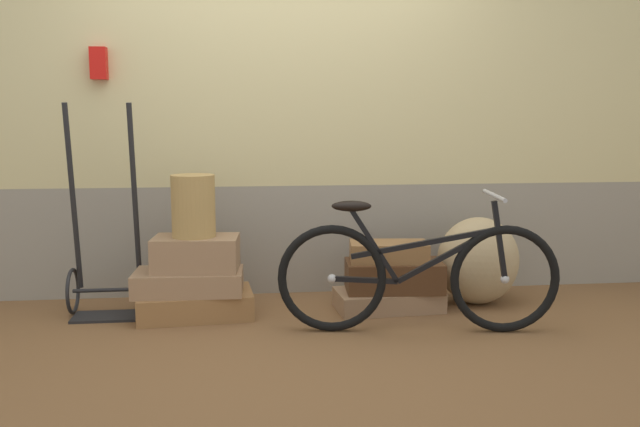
{
  "coord_description": "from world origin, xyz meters",
  "views": [
    {
      "loc": [
        -0.25,
        -3.71,
        1.2
      ],
      "look_at": [
        0.2,
        0.17,
        0.63
      ],
      "focal_mm": 37.48,
      "sensor_mm": 36.0,
      "label": 1
    }
  ],
  "objects_px": {
    "suitcase_4": "(394,276)",
    "bicycle": "(417,275)",
    "suitcase_5": "(389,252)",
    "suitcase_0": "(196,304)",
    "suitcase_1": "(189,282)",
    "burlap_sack": "(478,261)",
    "suitcase_3": "(388,300)",
    "suitcase_2": "(196,253)",
    "wicker_basket": "(193,206)",
    "luggage_trolley": "(107,267)"
  },
  "relations": [
    {
      "from": "suitcase_1",
      "to": "burlap_sack",
      "type": "xyz_separation_m",
      "value": [
        1.83,
        0.1,
        0.06
      ]
    },
    {
      "from": "suitcase_0",
      "to": "bicycle",
      "type": "relative_size",
      "value": 0.43
    },
    {
      "from": "suitcase_5",
      "to": "suitcase_0",
      "type": "bearing_deg",
      "value": -172.82
    },
    {
      "from": "suitcase_0",
      "to": "suitcase_4",
      "type": "xyz_separation_m",
      "value": [
        1.22,
        0.0,
        0.14
      ]
    },
    {
      "from": "suitcase_1",
      "to": "bicycle",
      "type": "bearing_deg",
      "value": -16.11
    },
    {
      "from": "suitcase_2",
      "to": "wicker_basket",
      "type": "relative_size",
      "value": 1.36
    },
    {
      "from": "suitcase_3",
      "to": "suitcase_4",
      "type": "bearing_deg",
      "value": -10.43
    },
    {
      "from": "suitcase_1",
      "to": "burlap_sack",
      "type": "height_order",
      "value": "burlap_sack"
    },
    {
      "from": "suitcase_0",
      "to": "suitcase_5",
      "type": "xyz_separation_m",
      "value": [
        1.19,
        0.02,
        0.29
      ]
    },
    {
      "from": "suitcase_2",
      "to": "suitcase_4",
      "type": "height_order",
      "value": "suitcase_2"
    },
    {
      "from": "suitcase_4",
      "to": "bicycle",
      "type": "distance_m",
      "value": 0.46
    },
    {
      "from": "bicycle",
      "to": "wicker_basket",
      "type": "bearing_deg",
      "value": 160.77
    },
    {
      "from": "suitcase_2",
      "to": "luggage_trolley",
      "type": "height_order",
      "value": "luggage_trolley"
    },
    {
      "from": "suitcase_1",
      "to": "suitcase_5",
      "type": "xyz_separation_m",
      "value": [
        1.23,
        0.04,
        0.15
      ]
    },
    {
      "from": "suitcase_4",
      "to": "bicycle",
      "type": "bearing_deg",
      "value": -82.59
    },
    {
      "from": "suitcase_1",
      "to": "suitcase_2",
      "type": "distance_m",
      "value": 0.18
    },
    {
      "from": "suitcase_0",
      "to": "suitcase_4",
      "type": "bearing_deg",
      "value": -4.47
    },
    {
      "from": "suitcase_5",
      "to": "luggage_trolley",
      "type": "distance_m",
      "value": 1.73
    },
    {
      "from": "suitcase_5",
      "to": "luggage_trolley",
      "type": "height_order",
      "value": "luggage_trolley"
    },
    {
      "from": "suitcase_2",
      "to": "burlap_sack",
      "type": "distance_m",
      "value": 1.79
    },
    {
      "from": "suitcase_5",
      "to": "wicker_basket",
      "type": "distance_m",
      "value": 1.23
    },
    {
      "from": "suitcase_1",
      "to": "luggage_trolley",
      "type": "distance_m",
      "value": 0.53
    },
    {
      "from": "suitcase_1",
      "to": "suitcase_2",
      "type": "xyz_separation_m",
      "value": [
        0.05,
        0.01,
        0.17
      ]
    },
    {
      "from": "bicycle",
      "to": "suitcase_5",
      "type": "bearing_deg",
      "value": 97.72
    },
    {
      "from": "suitcase_2",
      "to": "suitcase_4",
      "type": "bearing_deg",
      "value": 5.06
    },
    {
      "from": "suitcase_4",
      "to": "burlap_sack",
      "type": "relative_size",
      "value": 1.06
    },
    {
      "from": "burlap_sack",
      "to": "bicycle",
      "type": "bearing_deg",
      "value": -136.0
    },
    {
      "from": "wicker_basket",
      "to": "suitcase_1",
      "type": "bearing_deg",
      "value": -155.3
    },
    {
      "from": "suitcase_0",
      "to": "bicycle",
      "type": "bearing_deg",
      "value": -23.93
    },
    {
      "from": "suitcase_0",
      "to": "suitcase_5",
      "type": "distance_m",
      "value": 1.23
    },
    {
      "from": "wicker_basket",
      "to": "burlap_sack",
      "type": "relative_size",
      "value": 0.66
    },
    {
      "from": "suitcase_5",
      "to": "burlap_sack",
      "type": "xyz_separation_m",
      "value": [
        0.6,
        0.07,
        -0.09
      ]
    },
    {
      "from": "suitcase_2",
      "to": "suitcase_3",
      "type": "height_order",
      "value": "suitcase_2"
    },
    {
      "from": "suitcase_0",
      "to": "suitcase_1",
      "type": "distance_m",
      "value": 0.15
    },
    {
      "from": "burlap_sack",
      "to": "suitcase_4",
      "type": "bearing_deg",
      "value": -172.13
    },
    {
      "from": "bicycle",
      "to": "luggage_trolley",
      "type": "bearing_deg",
      "value": 162.78
    },
    {
      "from": "suitcase_3",
      "to": "suitcase_0",
      "type": "bearing_deg",
      "value": 175.74
    },
    {
      "from": "suitcase_2",
      "to": "suitcase_3",
      "type": "xyz_separation_m",
      "value": [
        1.18,
        0.01,
        -0.33
      ]
    },
    {
      "from": "wicker_basket",
      "to": "bicycle",
      "type": "xyz_separation_m",
      "value": [
        1.25,
        -0.44,
        -0.35
      ]
    },
    {
      "from": "wicker_basket",
      "to": "luggage_trolley",
      "type": "relative_size",
      "value": 0.29
    },
    {
      "from": "suitcase_3",
      "to": "burlap_sack",
      "type": "bearing_deg",
      "value": 2.48
    },
    {
      "from": "suitcase_3",
      "to": "burlap_sack",
      "type": "distance_m",
      "value": 0.64
    },
    {
      "from": "burlap_sack",
      "to": "suitcase_1",
      "type": "bearing_deg",
      "value": -176.82
    },
    {
      "from": "suitcase_2",
      "to": "suitcase_5",
      "type": "distance_m",
      "value": 1.18
    },
    {
      "from": "suitcase_2",
      "to": "suitcase_3",
      "type": "bearing_deg",
      "value": 5.23
    },
    {
      "from": "burlap_sack",
      "to": "suitcase_3",
      "type": "bearing_deg",
      "value": -172.88
    },
    {
      "from": "suitcase_2",
      "to": "suitcase_5",
      "type": "xyz_separation_m",
      "value": [
        1.18,
        0.02,
        -0.02
      ]
    },
    {
      "from": "suitcase_3",
      "to": "suitcase_4",
      "type": "height_order",
      "value": "suitcase_4"
    },
    {
      "from": "suitcase_2",
      "to": "wicker_basket",
      "type": "height_order",
      "value": "wicker_basket"
    },
    {
      "from": "wicker_basket",
      "to": "burlap_sack",
      "type": "bearing_deg",
      "value": 2.69
    }
  ]
}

